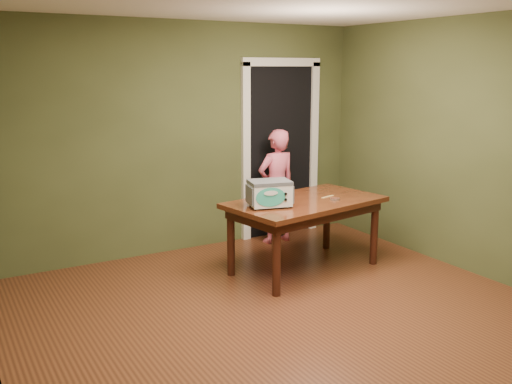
% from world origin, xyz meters
% --- Properties ---
extents(floor, '(5.00, 5.00, 0.00)m').
position_xyz_m(floor, '(0.00, 0.00, 0.00)').
color(floor, brown).
rests_on(floor, ground).
extents(room_shell, '(4.52, 5.02, 2.61)m').
position_xyz_m(room_shell, '(0.00, 0.00, 1.71)').
color(room_shell, '#48512B').
rests_on(room_shell, ground).
extents(doorway, '(1.10, 0.66, 2.25)m').
position_xyz_m(doorway, '(1.30, 2.78, 1.06)').
color(doorway, black).
rests_on(doorway, ground).
extents(dining_table, '(1.72, 1.15, 0.75)m').
position_xyz_m(dining_table, '(0.80, 1.21, 0.65)').
color(dining_table, '#3E1A0E').
rests_on(dining_table, floor).
extents(toy_oven, '(0.47, 0.37, 0.26)m').
position_xyz_m(toy_oven, '(0.33, 1.15, 0.89)').
color(toy_oven, '#4C4F54').
rests_on(toy_oven, dining_table).
extents(baking_pan, '(0.10, 0.10, 0.02)m').
position_xyz_m(baking_pan, '(1.06, 1.05, 0.76)').
color(baking_pan, silver).
rests_on(baking_pan, dining_table).
extents(spatula, '(0.18, 0.07, 0.01)m').
position_xyz_m(spatula, '(1.08, 1.20, 0.75)').
color(spatula, tan).
rests_on(spatula, dining_table).
extents(child, '(0.52, 0.35, 1.38)m').
position_xyz_m(child, '(1.06, 2.19, 0.69)').
color(child, '#D65874').
rests_on(child, floor).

